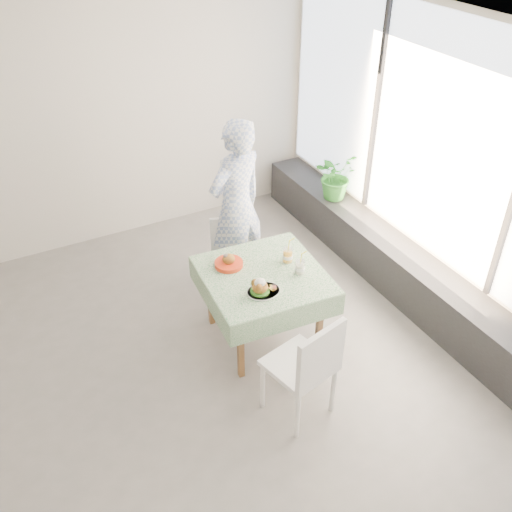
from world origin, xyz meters
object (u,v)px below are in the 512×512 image
cafe_table (263,299)px  main_dish (262,288)px  chair_near (300,383)px  diner (236,206)px  juice_cup_orange (288,256)px  chair_far (232,274)px  potted_plant (336,175)px

cafe_table → main_dish: size_ratio=3.84×
cafe_table → chair_near: size_ratio=1.13×
diner → main_dish: diner is taller
chair_near → juice_cup_orange: juice_cup_orange is taller
chair_near → diner: bearing=79.3°
chair_far → main_dish: main_dish is taller
potted_plant → juice_cup_orange: bearing=-138.8°
juice_cup_orange → chair_near: bearing=-114.5°
cafe_table → juice_cup_orange: (0.28, 0.07, 0.35)m
cafe_table → main_dish: (-0.14, -0.23, 0.33)m
main_dish → potted_plant: (1.75, 1.45, -0.02)m
chair_far → chair_near: 1.64m
chair_near → potted_plant: 2.80m
juice_cup_orange → diner: bearing=96.5°
diner → main_dish: size_ratio=6.25×
juice_cup_orange → cafe_table: bearing=-166.8°
chair_far → diner: size_ratio=0.45×
chair_near → diner: (0.34, 1.82, 0.60)m
main_dish → juice_cup_orange: juice_cup_orange is taller
cafe_table → diner: diner is taller
main_dish → chair_far: bearing=79.9°
diner → potted_plant: (1.42, 0.31, -0.13)m
juice_cup_orange → potted_plant: potted_plant is taller
cafe_table → juice_cup_orange: juice_cup_orange is taller
cafe_table → chair_near: chair_near is taller
juice_cup_orange → chair_far: bearing=111.0°
juice_cup_orange → main_dish: bearing=-145.4°
cafe_table → chair_far: size_ratio=1.36×
juice_cup_orange → potted_plant: size_ratio=0.50×
chair_far → potted_plant: size_ratio=1.50×
chair_far → cafe_table: bearing=-92.1°
chair_far → diner: diner is taller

